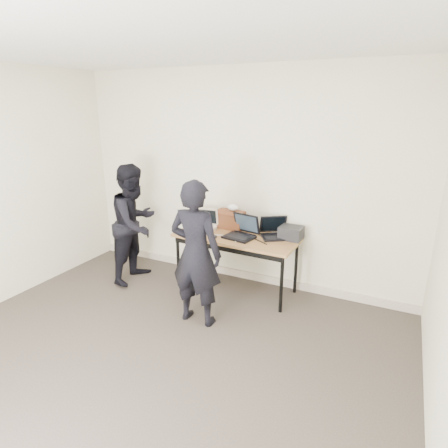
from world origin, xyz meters
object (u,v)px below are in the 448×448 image
Objects in this scene: laptop_center at (242,232)px; person_typist at (196,254)px; laptop_beige at (203,226)px; equipment_box at (291,233)px; laptop_right at (275,232)px; person_observer at (135,224)px; desk at (236,241)px; leather_satchel at (230,219)px.

person_typist reaches higher than laptop_center.
laptop_beige is 1.12m from equipment_box.
person_observer is at bearing 161.80° from laptop_right.
laptop_beige is 0.55m from laptop_center.
desk is at bearing 170.03° from laptop_right.
laptop_beige reaches higher than equipment_box.
equipment_box is at bearing 1.94° from laptop_beige.
laptop_beige is 0.23× the size of person_observer.
equipment_box is (0.81, -0.04, -0.05)m from leather_satchel.
laptop_right is at bearing 3.19° from leather_satchel.
laptop_center is at bearing -8.78° from laptop_beige.
laptop_right is 0.29× the size of person_typist.
laptop_beige is at bearing 156.92° from laptop_right.
person_typist is (-0.15, -0.84, -0.00)m from laptop_center.
leather_satchel is at bearing -67.58° from person_observer.
leather_satchel reaches higher than laptop_right.
laptop_beige reaches higher than desk.
desk is 0.85m from person_typist.
laptop_beige is (-0.47, 0.03, 0.11)m from desk.
laptop_center reaches higher than laptop_beige.
laptop_center is 1.52× the size of equipment_box.
leather_satchel is 1.24m from person_observer.
laptop_center is (0.07, 0.01, 0.12)m from desk.
person_observer is (-0.84, -0.30, 0.00)m from laptop_beige.
person_typist reaches higher than equipment_box.
laptop_right is at bearing -76.77° from person_observer.
equipment_box is at bearing 28.75° from laptop_center.
laptop_right is (0.91, 0.15, 0.00)m from laptop_beige.
person_observer is at bearing -148.77° from leather_satchel.
laptop_beige is 0.80× the size of laptop_right.
person_typist is at bearing -115.75° from person_observer.
laptop_right is 1.68× the size of equipment_box.
desk is 0.67m from equipment_box.
laptop_right is 1.17× the size of leather_satchel.
desk is at bearing -79.64° from person_observer.
person_typist is at bearing -124.71° from equipment_box.
desk is 0.49m from laptop_beige.
desk is 1.35m from person_observer.
equipment_box is at bearing -29.56° from laptop_right.
leather_satchel is 1.07m from person_typist.
equipment_box is (0.56, 0.19, 0.02)m from laptop_center.
equipment_box is 0.17× the size of person_observer.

